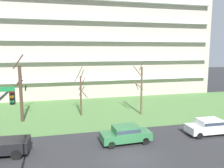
# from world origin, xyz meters

# --- Properties ---
(ground) EXTENTS (160.00, 160.00, 0.00)m
(ground) POSITION_xyz_m (0.00, 0.00, 0.00)
(ground) COLOR #2D2D30
(grass_lawn_strip) EXTENTS (80.00, 16.00, 0.08)m
(grass_lawn_strip) POSITION_xyz_m (0.00, 14.00, 0.04)
(grass_lawn_strip) COLOR #547F42
(grass_lawn_strip) RESTS_ON ground
(apartment_building) EXTENTS (46.11, 11.76, 19.33)m
(apartment_building) POSITION_xyz_m (0.00, 27.40, 9.67)
(apartment_building) COLOR #B2A899
(apartment_building) RESTS_ON ground
(tree_far_left) EXTENTS (1.51, 1.30, 7.71)m
(tree_far_left) POSITION_xyz_m (-9.13, 11.30, 3.53)
(tree_far_left) COLOR #423023
(tree_far_left) RESTS_ON ground
(tree_left) EXTENTS (1.61, 1.62, 6.14)m
(tree_left) POSITION_xyz_m (-2.27, 12.13, 2.90)
(tree_left) COLOR #4C3828
(tree_left) RESTS_ON ground
(tree_center) EXTENTS (1.35, 1.81, 6.64)m
(tree_center) POSITION_xyz_m (5.09, 10.75, 3.34)
(tree_center) COLOR brown
(tree_center) RESTS_ON ground
(sedan_green_near_left) EXTENTS (4.47, 1.98, 1.57)m
(sedan_green_near_left) POSITION_xyz_m (0.52, 2.50, 0.87)
(sedan_green_near_left) COLOR #2D6B3D
(sedan_green_near_left) RESTS_ON ground
(sedan_white_center_left) EXTENTS (4.44, 1.91, 1.57)m
(sedan_white_center_left) POSITION_xyz_m (8.99, 2.50, 0.87)
(sedan_white_center_left) COLOR white
(sedan_white_center_left) RESTS_ON ground
(traffic_signal_mast) EXTENTS (0.90, 4.99, 6.40)m
(traffic_signal_mast) POSITION_xyz_m (-7.83, -4.95, 4.36)
(traffic_signal_mast) COLOR black
(traffic_signal_mast) RESTS_ON ground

